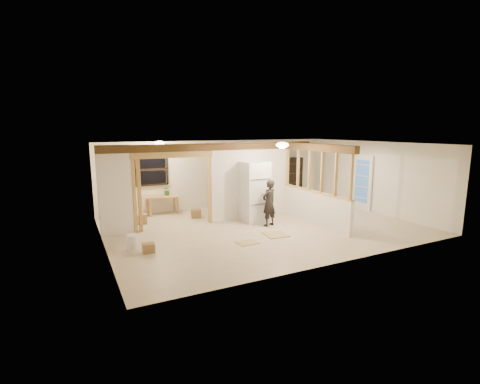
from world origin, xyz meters
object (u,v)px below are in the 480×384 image
refrigerator (255,192)px  shop_vac (127,210)px  work_table (163,205)px  woman (269,203)px  bookshelf (292,179)px

refrigerator → shop_vac: size_ratio=2.83×
work_table → refrigerator: bearing=-29.9°
work_table → shop_vac: 1.26m
woman → work_table: size_ratio=1.38×
shop_vac → bookshelf: bearing=2.8°
refrigerator → shop_vac: refrigerator is taller
shop_vac → woman: bearing=-35.5°
work_table → shop_vac: size_ratio=1.53×
refrigerator → work_table: 3.33m
refrigerator → work_table: (-2.43, 2.18, -0.63)m
refrigerator → bookshelf: size_ratio=1.08×
bookshelf → refrigerator: bearing=-143.1°
shop_vac → bookshelf: (6.70, 0.32, 0.55)m
woman → work_table: 3.88m
shop_vac → bookshelf: 6.73m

